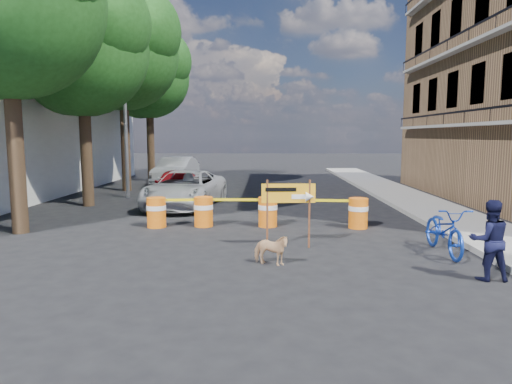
{
  "coord_description": "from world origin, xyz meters",
  "views": [
    {
      "loc": [
        0.11,
        -10.53,
        2.74
      ],
      "look_at": [
        -0.12,
        1.05,
        1.3
      ],
      "focal_mm": 32.0,
      "sensor_mm": 36.0,
      "label": 1
    }
  ],
  "objects_px": {
    "barrel_mid_right": "(268,211)",
    "pedestrian": "(489,240)",
    "barrel_mid_left": "(204,211)",
    "suv_white": "(185,189)",
    "barrel_far_left": "(156,212)",
    "barrel_far_right": "(358,212)",
    "dog": "(271,250)",
    "sedan_silver": "(176,171)",
    "detour_sign": "(295,199)",
    "bicycle": "(445,208)",
    "sedan_red": "(176,185)"
  },
  "relations": [
    {
      "from": "barrel_mid_right",
      "to": "pedestrian",
      "type": "distance_m",
      "value": 6.55
    },
    {
      "from": "barrel_mid_left",
      "to": "suv_white",
      "type": "xyz_separation_m",
      "value": [
        -1.2,
        3.75,
        0.23
      ]
    },
    {
      "from": "barrel_mid_left",
      "to": "barrel_far_left",
      "type": "bearing_deg",
      "value": -173.65
    },
    {
      "from": "barrel_far_right",
      "to": "dog",
      "type": "relative_size",
      "value": 1.13
    },
    {
      "from": "barrel_far_left",
      "to": "barrel_mid_left",
      "type": "height_order",
      "value": "same"
    },
    {
      "from": "barrel_mid_right",
      "to": "pedestrian",
      "type": "xyz_separation_m",
      "value": [
        4.16,
        -5.05,
        0.3
      ]
    },
    {
      "from": "barrel_mid_left",
      "to": "dog",
      "type": "relative_size",
      "value": 1.13
    },
    {
      "from": "barrel_mid_right",
      "to": "sedan_silver",
      "type": "relative_size",
      "value": 0.19
    },
    {
      "from": "barrel_mid_left",
      "to": "sedan_silver",
      "type": "bearing_deg",
      "value": 104.81
    },
    {
      "from": "barrel_far_left",
      "to": "detour_sign",
      "type": "xyz_separation_m",
      "value": [
        3.98,
        -2.47,
        0.75
      ]
    },
    {
      "from": "sedan_silver",
      "to": "suv_white",
      "type": "bearing_deg",
      "value": -72.57
    },
    {
      "from": "barrel_mid_right",
      "to": "barrel_far_right",
      "type": "xyz_separation_m",
      "value": [
        2.68,
        -0.18,
        0.0
      ]
    },
    {
      "from": "suv_white",
      "to": "sedan_silver",
      "type": "relative_size",
      "value": 1.06
    },
    {
      "from": "dog",
      "to": "barrel_mid_left",
      "type": "bearing_deg",
      "value": 45.16
    },
    {
      "from": "suv_white",
      "to": "sedan_silver",
      "type": "height_order",
      "value": "sedan_silver"
    },
    {
      "from": "barrel_mid_right",
      "to": "bicycle",
      "type": "relative_size",
      "value": 0.42
    },
    {
      "from": "sedan_silver",
      "to": "pedestrian",
      "type": "bearing_deg",
      "value": -57.04
    },
    {
      "from": "dog",
      "to": "sedan_silver",
      "type": "relative_size",
      "value": 0.17
    },
    {
      "from": "barrel_mid_right",
      "to": "detour_sign",
      "type": "height_order",
      "value": "detour_sign"
    },
    {
      "from": "sedan_red",
      "to": "barrel_mid_right",
      "type": "bearing_deg",
      "value": -56.09
    },
    {
      "from": "barrel_mid_left",
      "to": "barrel_far_right",
      "type": "relative_size",
      "value": 1.0
    },
    {
      "from": "pedestrian",
      "to": "detour_sign",
      "type": "bearing_deg",
      "value": -32.4
    },
    {
      "from": "bicycle",
      "to": "barrel_far_left",
      "type": "bearing_deg",
      "value": 158.25
    },
    {
      "from": "detour_sign",
      "to": "pedestrian",
      "type": "distance_m",
      "value": 4.29
    },
    {
      "from": "sedan_red",
      "to": "dog",
      "type": "bearing_deg",
      "value": -69.69
    },
    {
      "from": "barrel_mid_left",
      "to": "sedan_silver",
      "type": "xyz_separation_m",
      "value": [
        -3.06,
        11.57,
        0.31
      ]
    },
    {
      "from": "suv_white",
      "to": "sedan_silver",
      "type": "bearing_deg",
      "value": 110.66
    },
    {
      "from": "barrel_mid_left",
      "to": "pedestrian",
      "type": "height_order",
      "value": "pedestrian"
    },
    {
      "from": "detour_sign",
      "to": "dog",
      "type": "height_order",
      "value": "detour_sign"
    },
    {
      "from": "dog",
      "to": "sedan_red",
      "type": "distance_m",
      "value": 10.16
    },
    {
      "from": "barrel_mid_left",
      "to": "barrel_mid_right",
      "type": "height_order",
      "value": "same"
    },
    {
      "from": "pedestrian",
      "to": "barrel_far_right",
      "type": "bearing_deg",
      "value": -71.13
    },
    {
      "from": "barrel_far_right",
      "to": "sedan_red",
      "type": "height_order",
      "value": "sedan_red"
    },
    {
      "from": "detour_sign",
      "to": "bicycle",
      "type": "xyz_separation_m",
      "value": [
        3.44,
        -0.47,
        -0.15
      ]
    },
    {
      "from": "barrel_far_right",
      "to": "detour_sign",
      "type": "distance_m",
      "value": 3.28
    },
    {
      "from": "detour_sign",
      "to": "sedan_silver",
      "type": "relative_size",
      "value": 0.35
    },
    {
      "from": "barrel_far_right",
      "to": "pedestrian",
      "type": "relative_size",
      "value": 0.58
    },
    {
      "from": "barrel_mid_left",
      "to": "barrel_mid_right",
      "type": "bearing_deg",
      "value": 0.28
    },
    {
      "from": "sedan_silver",
      "to": "barrel_mid_left",
      "type": "bearing_deg",
      "value": -71.12
    },
    {
      "from": "suv_white",
      "to": "sedan_silver",
      "type": "distance_m",
      "value": 8.03
    },
    {
      "from": "barrel_mid_right",
      "to": "pedestrian",
      "type": "height_order",
      "value": "pedestrian"
    },
    {
      "from": "barrel_mid_left",
      "to": "sedan_silver",
      "type": "distance_m",
      "value": 11.97
    },
    {
      "from": "bicycle",
      "to": "pedestrian",
      "type": "bearing_deg",
      "value": -87.73
    },
    {
      "from": "barrel_mid_left",
      "to": "bicycle",
      "type": "relative_size",
      "value": 0.42
    },
    {
      "from": "barrel_far_right",
      "to": "sedan_silver",
      "type": "distance_m",
      "value": 14.03
    },
    {
      "from": "pedestrian",
      "to": "dog",
      "type": "bearing_deg",
      "value": -10.45
    },
    {
      "from": "suv_white",
      "to": "barrel_far_left",
      "type": "bearing_deg",
      "value": -85.54
    },
    {
      "from": "barrel_mid_left",
      "to": "sedan_red",
      "type": "relative_size",
      "value": 0.22
    },
    {
      "from": "barrel_far_right",
      "to": "barrel_mid_right",
      "type": "bearing_deg",
      "value": 176.08
    },
    {
      "from": "barrel_far_right",
      "to": "sedan_silver",
      "type": "xyz_separation_m",
      "value": [
        -7.68,
        11.74,
        0.31
      ]
    }
  ]
}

